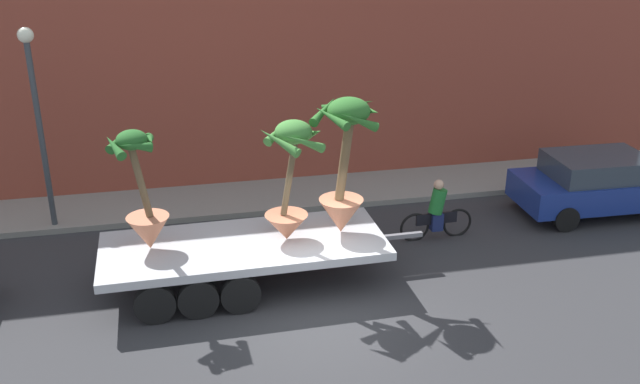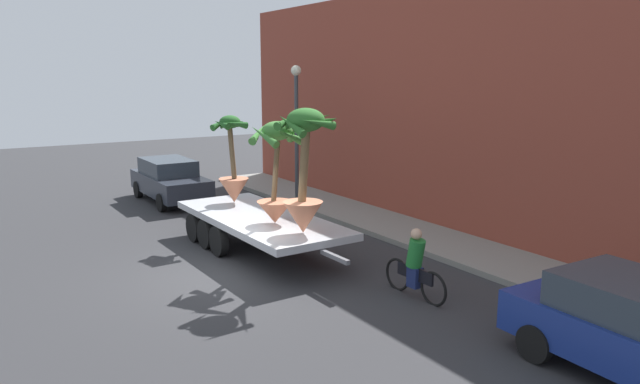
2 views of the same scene
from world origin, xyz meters
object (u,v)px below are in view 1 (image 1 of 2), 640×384
(potted_palm_middle, at_px, (143,202))
(street_lamp, at_px, (36,103))
(flatbed_trailer, at_px, (232,253))
(cyclist, at_px, (437,213))
(potted_palm_rear, at_px, (344,167))
(parked_car, at_px, (601,183))
(potted_palm_front, at_px, (290,183))

(potted_palm_middle, relative_size, street_lamp, 0.53)
(flatbed_trailer, height_order, cyclist, cyclist)
(potted_palm_rear, relative_size, parked_car, 0.66)
(street_lamp, bearing_deg, potted_palm_rear, -29.23)
(potted_palm_middle, height_order, parked_car, potted_palm_middle)
(potted_palm_rear, height_order, potted_palm_middle, potted_palm_rear)
(cyclist, bearing_deg, potted_palm_front, -161.23)
(cyclist, bearing_deg, street_lamp, 164.82)
(potted_palm_middle, xyz_separation_m, potted_palm_front, (2.95, -0.18, 0.23))
(flatbed_trailer, bearing_deg, potted_palm_front, -2.02)
(flatbed_trailer, xyz_separation_m, potted_palm_rear, (2.41, 0.08, 1.69))
(flatbed_trailer, distance_m, parked_car, 9.87)
(potted_palm_front, bearing_deg, flatbed_trailer, 177.98)
(potted_palm_rear, bearing_deg, potted_palm_middle, 179.25)
(cyclist, height_order, parked_car, parked_car)
(potted_palm_middle, relative_size, cyclist, 1.38)
(parked_car, bearing_deg, potted_palm_middle, -171.70)
(flatbed_trailer, relative_size, cyclist, 3.76)
(parked_car, bearing_deg, potted_palm_front, -167.72)
(flatbed_trailer, bearing_deg, potted_palm_middle, 175.52)
(cyclist, bearing_deg, potted_palm_middle, -170.66)
(flatbed_trailer, relative_size, potted_palm_front, 2.68)
(potted_palm_front, relative_size, street_lamp, 0.53)
(potted_palm_middle, height_order, cyclist, potted_palm_middle)
(potted_palm_rear, height_order, cyclist, potted_palm_rear)
(parked_car, relative_size, street_lamp, 0.93)
(flatbed_trailer, height_order, potted_palm_rear, potted_palm_rear)
(cyclist, xyz_separation_m, street_lamp, (-9.07, 2.46, 2.56))
(flatbed_trailer, distance_m, street_lamp, 6.01)
(flatbed_trailer, bearing_deg, street_lamp, 137.62)
(cyclist, bearing_deg, flatbed_trailer, -166.14)
(flatbed_trailer, distance_m, potted_palm_rear, 2.95)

